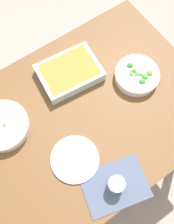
{
  "coord_description": "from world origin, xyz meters",
  "views": [
    {
      "loc": [
        -0.26,
        -0.37,
        1.9
      ],
      "look_at": [
        0.0,
        0.0,
        0.74
      ],
      "focal_mm": 40.92,
      "sensor_mm": 36.0,
      "label": 1
    }
  ],
  "objects_px": {
    "broccoli_bowl": "(137,75)",
    "side_plate": "(75,159)",
    "stew_bowl": "(3,126)",
    "baking_dish": "(69,72)",
    "drink_cup": "(116,185)"
  },
  "relations": [
    {
      "from": "stew_bowl",
      "to": "baking_dish",
      "type": "distance_m",
      "value": 0.42
    },
    {
      "from": "drink_cup",
      "to": "side_plate",
      "type": "bearing_deg",
      "value": 112.54
    },
    {
      "from": "drink_cup",
      "to": "side_plate",
      "type": "distance_m",
      "value": 0.21
    },
    {
      "from": "stew_bowl",
      "to": "broccoli_bowl",
      "type": "distance_m",
      "value": 0.7
    },
    {
      "from": "baking_dish",
      "to": "side_plate",
      "type": "height_order",
      "value": "baking_dish"
    },
    {
      "from": "stew_bowl",
      "to": "baking_dish",
      "type": "height_order",
      "value": "same"
    },
    {
      "from": "drink_cup",
      "to": "baking_dish",
      "type": "bearing_deg",
      "value": 76.37
    },
    {
      "from": "stew_bowl",
      "to": "drink_cup",
      "type": "xyz_separation_m",
      "value": [
        0.27,
        -0.51,
        0.01
      ]
    },
    {
      "from": "broccoli_bowl",
      "to": "side_plate",
      "type": "xyz_separation_m",
      "value": [
        -0.49,
        -0.17,
        -0.02
      ]
    },
    {
      "from": "stew_bowl",
      "to": "baking_dish",
      "type": "bearing_deg",
      "value": 8.4
    },
    {
      "from": "drink_cup",
      "to": "side_plate",
      "type": "relative_size",
      "value": 0.39
    },
    {
      "from": "drink_cup",
      "to": "side_plate",
      "type": "height_order",
      "value": "drink_cup"
    },
    {
      "from": "stew_bowl",
      "to": "side_plate",
      "type": "height_order",
      "value": "stew_bowl"
    },
    {
      "from": "stew_bowl",
      "to": "side_plate",
      "type": "xyz_separation_m",
      "value": [
        0.19,
        -0.31,
        -0.03
      ]
    },
    {
      "from": "broccoli_bowl",
      "to": "drink_cup",
      "type": "height_order",
      "value": "drink_cup"
    }
  ]
}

